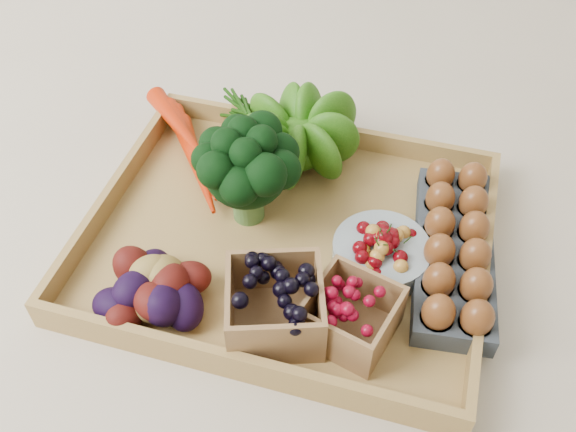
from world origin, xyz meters
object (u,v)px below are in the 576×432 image
(tray, at_px, (288,241))
(egg_carton, at_px, (453,253))
(broccoli, at_px, (247,187))
(cherry_bowl, at_px, (381,254))

(tray, distance_m, egg_carton, 0.23)
(broccoli, relative_size, cherry_bowl, 1.13)
(tray, xyz_separation_m, cherry_bowl, (0.13, -0.01, 0.02))
(tray, relative_size, broccoli, 3.66)
(egg_carton, bearing_deg, broccoli, 172.73)
(broccoli, bearing_deg, cherry_bowl, -9.55)
(tray, bearing_deg, egg_carton, 5.24)
(cherry_bowl, height_order, egg_carton, cherry_bowl)
(tray, distance_m, broccoli, 0.10)
(egg_carton, bearing_deg, cherry_bowl, -169.20)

